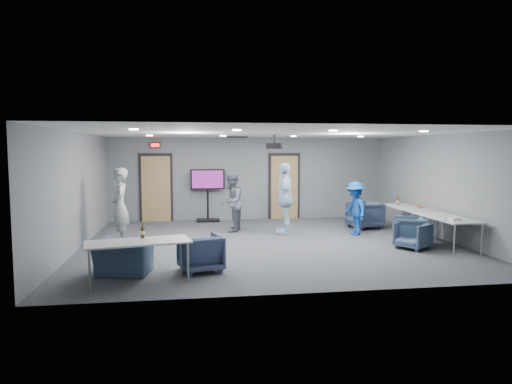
{
  "coord_description": "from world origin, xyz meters",
  "views": [
    {
      "loc": [
        -1.97,
        -10.93,
        2.28
      ],
      "look_at": [
        -0.22,
        0.8,
        1.2
      ],
      "focal_mm": 32.0,
      "sensor_mm": 36.0,
      "label": 1
    }
  ],
  "objects": [
    {
      "name": "chair_right_a",
      "position": [
        3.14,
        1.73,
        0.39
      ],
      "size": [
        1.01,
        0.99,
        0.78
      ],
      "primitive_type": "imported",
      "rotation": [
        0.0,
        0.0,
        -1.36
      ],
      "color": "#324056",
      "rests_on": "floor"
    },
    {
      "name": "person_c",
      "position": [
        0.63,
        1.22,
        0.98
      ],
      "size": [
        0.66,
        1.21,
        1.95
      ],
      "primitive_type": "imported",
      "rotation": [
        0.0,
        0.0,
        -1.73
      ],
      "color": "#C6E5FF",
      "rests_on": "floor"
    },
    {
      "name": "table_right_b",
      "position": [
        4.0,
        -1.11,
        0.69
      ],
      "size": [
        0.81,
        1.93,
        0.73
      ],
      "rotation": [
        0.0,
        0.0,
        1.57
      ],
      "color": "#A9ABAE",
      "rests_on": "floor"
    },
    {
      "name": "bottle_right",
      "position": [
        3.96,
        1.29,
        0.83
      ],
      "size": [
        0.07,
        0.07,
        0.27
      ],
      "color": "#4F2E0D",
      "rests_on": "table_right_a"
    },
    {
      "name": "wrapper",
      "position": [
        3.93,
        -1.61,
        0.76
      ],
      "size": [
        0.25,
        0.19,
        0.05
      ],
      "primitive_type": "cube",
      "rotation": [
        0.0,
        0.0,
        0.11
      ],
      "color": "white",
      "rests_on": "table_right_b"
    },
    {
      "name": "person_a",
      "position": [
        -3.62,
        0.33,
        0.93
      ],
      "size": [
        0.58,
        0.76,
        1.87
      ],
      "primitive_type": "imported",
      "rotation": [
        0.0,
        0.0,
        -1.36
      ],
      "color": "#9B9D9B",
      "rests_on": "floor"
    },
    {
      "name": "chair_front_a",
      "position": [
        -1.76,
        -2.4,
        0.35
      ],
      "size": [
        0.92,
        0.94,
        0.7
      ],
      "primitive_type": "imported",
      "rotation": [
        0.0,
        0.0,
        3.41
      ],
      "color": "#3C4768",
      "rests_on": "floor"
    },
    {
      "name": "tv_stand",
      "position": [
        -1.36,
        3.75,
        0.95
      ],
      "size": [
        1.1,
        0.52,
        1.68
      ],
      "color": "black",
      "rests_on": "floor"
    },
    {
      "name": "hvac_diffuser",
      "position": [
        -0.5,
        2.8,
        2.69
      ],
      "size": [
        0.6,
        0.6,
        0.03
      ],
      "primitive_type": "cube",
      "color": "black",
      "rests_on": "ceiling"
    },
    {
      "name": "wall_left",
      "position": [
        -4.5,
        0.0,
        1.35
      ],
      "size": [
        0.02,
        8.0,
        2.7
      ],
      "primitive_type": "cube",
      "color": "slate",
      "rests_on": "floor"
    },
    {
      "name": "door_right",
      "position": [
        1.2,
        3.95,
        1.07
      ],
      "size": [
        1.06,
        0.17,
        2.24
      ],
      "color": "black",
      "rests_on": "wall_back"
    },
    {
      "name": "person_b",
      "position": [
        -0.78,
        1.77,
        0.83
      ],
      "size": [
        0.82,
        0.95,
        1.67
      ],
      "primitive_type": "imported",
      "rotation": [
        0.0,
        0.0,
        -1.84
      ],
      "color": "slate",
      "rests_on": "floor"
    },
    {
      "name": "door_left",
      "position": [
        -3.0,
        3.95,
        1.07
      ],
      "size": [
        1.06,
        0.17,
        2.24
      ],
      "color": "black",
      "rests_on": "wall_back"
    },
    {
      "name": "chair_right_c",
      "position": [
        3.17,
        -1.14,
        0.31
      ],
      "size": [
        0.93,
        0.93,
        0.62
      ],
      "primitive_type": "imported",
      "rotation": [
        0.0,
        0.0,
        -1.02
      ],
      "color": "#3E4F6C",
      "rests_on": "floor"
    },
    {
      "name": "table_front_left",
      "position": [
        -2.84,
        -3.0,
        0.68
      ],
      "size": [
        1.87,
        1.07,
        0.73
      ],
      "rotation": [
        0.0,
        0.0,
        0.2
      ],
      "color": "#A9ABAE",
      "rests_on": "floor"
    },
    {
      "name": "bottle_front",
      "position": [
        -2.79,
        -2.73,
        0.83
      ],
      "size": [
        0.07,
        0.07,
        0.28
      ],
      "color": "#4F2E0D",
      "rests_on": "table_front_left"
    },
    {
      "name": "wall_back",
      "position": [
        0.0,
        4.0,
        1.35
      ],
      "size": [
        9.0,
        0.02,
        2.7
      ],
      "primitive_type": "cube",
      "color": "slate",
      "rests_on": "floor"
    },
    {
      "name": "downlights",
      "position": [
        0.0,
        0.0,
        2.68
      ],
      "size": [
        6.18,
        3.78,
        0.02
      ],
      "color": "white",
      "rests_on": "ceiling"
    },
    {
      "name": "ceiling",
      "position": [
        0.0,
        0.0,
        2.7
      ],
      "size": [
        9.0,
        9.0,
        0.0
      ],
      "primitive_type": "plane",
      "rotation": [
        3.14,
        0.0,
        0.0
      ],
      "color": "silver",
      "rests_on": "wall_back"
    },
    {
      "name": "floor",
      "position": [
        0.0,
        0.0,
        0.0
      ],
      "size": [
        9.0,
        9.0,
        0.0
      ],
      "primitive_type": "plane",
      "color": "#3C4045",
      "rests_on": "ground"
    },
    {
      "name": "snack_box",
      "position": [
        4.21,
        0.52,
        0.75
      ],
      "size": [
        0.21,
        0.18,
        0.04
      ],
      "primitive_type": "cube",
      "rotation": [
        0.0,
        0.0,
        0.41
      ],
      "color": "#D85C36",
      "rests_on": "table_right_a"
    },
    {
      "name": "person_d",
      "position": [
        2.47,
        0.75,
        0.72
      ],
      "size": [
        0.67,
        1.0,
        1.45
      ],
      "primitive_type": "imported",
      "rotation": [
        0.0,
        0.0,
        -1.42
      ],
      "color": "#164195",
      "rests_on": "floor"
    },
    {
      "name": "wall_front",
      "position": [
        0.0,
        -4.0,
        1.35
      ],
      "size": [
        9.0,
        0.02,
        2.7
      ],
      "primitive_type": "cube",
      "color": "slate",
      "rests_on": "floor"
    },
    {
      "name": "projector",
      "position": [
        0.27,
        0.82,
        2.4
      ],
      "size": [
        0.47,
        0.44,
        0.37
      ],
      "rotation": [
        0.0,
        0.0,
        -0.37
      ],
      "color": "black",
      "rests_on": "ceiling"
    },
    {
      "name": "exit_sign",
      "position": [
        -3.0,
        3.93,
        2.45
      ],
      "size": [
        0.32,
        0.08,
        0.16
      ],
      "color": "black",
      "rests_on": "wall_back"
    },
    {
      "name": "wall_right",
      "position": [
        4.5,
        0.0,
        1.35
      ],
      "size": [
        0.02,
        8.0,
        2.7
      ],
      "primitive_type": "cube",
      "color": "slate",
      "rests_on": "floor"
    },
    {
      "name": "chair_front_b",
      "position": [
        -3.17,
        -2.4,
        0.31
      ],
      "size": [
        1.1,
        1.0,
        0.62
      ],
      "primitive_type": "imported",
      "rotation": [
        0.0,
        0.0,
        2.96
      ],
      "color": "#3C4F68",
      "rests_on": "floor"
    },
    {
      "name": "table_right_a",
      "position": [
        4.0,
        0.79,
        0.68
      ],
      "size": [
        0.73,
        1.76,
        0.73
      ],
      "rotation": [
        0.0,
        0.0,
        1.57
      ],
      "color": "#A9ABAE",
      "rests_on": "floor"
    },
    {
      "name": "chair_right_b",
      "position": [
        3.31,
        -0.73,
        0.34
      ],
      "size": [
        0.98,
        0.97,
        0.69
      ],
      "primitive_type": "imported",
      "rotation": [
        0.0,
        0.0,
        -1.96
      ],
      "color": "#374C60",
      "rests_on": "floor"
    }
  ]
}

